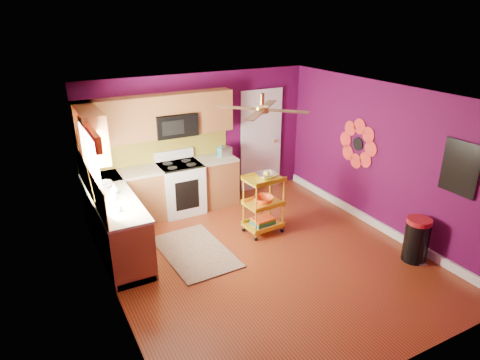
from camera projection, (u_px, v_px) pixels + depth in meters
ground at (266, 258)px, 6.60m from camera, size 5.00×5.00×0.00m
room_envelope at (270, 157)px, 6.01m from camera, size 4.54×5.04×2.52m
lower_cabinets at (145, 205)px, 7.34m from camera, size 2.81×2.31×0.94m
electric_range at (181, 187)px, 7.96m from camera, size 0.76×0.66×1.13m
upper_cabinetry at (138, 123)px, 7.17m from camera, size 2.80×2.30×1.26m
left_window at (90, 153)px, 5.85m from camera, size 0.08×1.35×1.08m
panel_door at (261, 141)px, 8.83m from camera, size 0.95×0.11×2.15m
right_wall_art at (399, 154)px, 6.76m from camera, size 0.04×2.74×1.04m
ceiling_fan at (262, 109)px, 5.91m from camera, size 1.01×1.01×0.26m
shag_rug at (195, 252)px, 6.74m from camera, size 1.02×1.59×0.02m
rolling_cart at (264, 202)px, 7.16m from camera, size 0.65×0.49×1.11m
trash_can at (416, 240)px, 6.43m from camera, size 0.48×0.48×0.70m
teal_kettle at (222, 151)px, 8.22m from camera, size 0.18×0.18×0.21m
toaster at (225, 152)px, 8.19m from camera, size 0.22×0.15×0.18m
soap_bottle_a at (112, 195)px, 6.28m from camera, size 0.08×0.09×0.19m
soap_bottle_b at (114, 189)px, 6.51m from camera, size 0.13×0.13×0.17m
counter_dish at (103, 185)px, 6.79m from camera, size 0.29×0.29×0.07m
counter_cup at (118, 209)px, 5.96m from camera, size 0.11×0.11×0.09m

